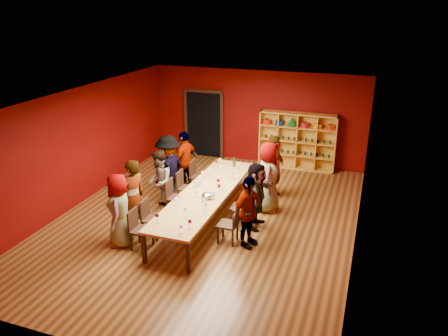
{
  "coord_description": "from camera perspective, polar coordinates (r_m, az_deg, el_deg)",
  "views": [
    {
      "loc": [
        3.57,
        -8.84,
        5.03
      ],
      "look_at": [
        0.23,
        0.66,
        1.15
      ],
      "focal_mm": 35.0,
      "sensor_mm": 36.0,
      "label": 1
    }
  ],
  "objects": [
    {
      "name": "wine_glass_19",
      "position": [
        10.66,
        -3.76,
        -1.81
      ],
      "size": [
        0.08,
        0.08,
        0.2
      ],
      "color": "white",
      "rests_on": "tasting_table"
    },
    {
      "name": "chair_person_right_3",
      "position": [
        11.19,
        3.94,
        -2.9
      ],
      "size": [
        0.42,
        0.42,
        0.89
      ],
      "color": "black",
      "rests_on": "ground"
    },
    {
      "name": "person_right_4",
      "position": [
        11.77,
        6.73,
        0.17
      ],
      "size": [
        0.5,
        0.65,
        1.72
      ],
      "primitive_type": "imported",
      "rotation": [
        0.0,
        0.0,
        1.51
      ],
      "color": "#131936",
      "rests_on": "ground"
    },
    {
      "name": "wine_bottle",
      "position": [
        11.99,
        1.33,
        0.68
      ],
      "size": [
        0.08,
        0.08,
        0.28
      ],
      "color": "#143717",
      "rests_on": "tasting_table"
    },
    {
      "name": "chair_person_left_4",
      "position": [
        12.2,
        -3.65,
        -0.81
      ],
      "size": [
        0.42,
        0.42,
        0.89
      ],
      "color": "black",
      "rests_on": "ground"
    },
    {
      "name": "wine_glass_12",
      "position": [
        11.01,
        0.76,
        -1.06
      ],
      "size": [
        0.07,
        0.07,
        0.18
      ],
      "color": "white",
      "rests_on": "tasting_table"
    },
    {
      "name": "wine_glass_9",
      "position": [
        8.65,
        -5.66,
        -7.65
      ],
      "size": [
        0.08,
        0.08,
        0.19
      ],
      "color": "white",
      "rests_on": "tasting_table"
    },
    {
      "name": "person_left_3",
      "position": [
        11.5,
        -7.24,
        -0.13
      ],
      "size": [
        0.59,
        1.21,
        1.81
      ],
      "primitive_type": "imported",
      "rotation": [
        0.0,
        0.0,
        -1.66
      ],
      "color": "#4C4C51",
      "rests_on": "ground"
    },
    {
      "name": "person_right_3",
      "position": [
        10.95,
        5.84,
        -1.18
      ],
      "size": [
        0.61,
        0.95,
        1.81
      ],
      "primitive_type": "imported",
      "rotation": [
        0.0,
        0.0,
        1.72
      ],
      "color": "#525257",
      "rests_on": "ground"
    },
    {
      "name": "wine_glass_18",
      "position": [
        9.32,
        -5.09,
        -5.37
      ],
      "size": [
        0.08,
        0.08,
        0.2
      ],
      "color": "white",
      "rests_on": "tasting_table"
    },
    {
      "name": "chair_person_right_4",
      "position": [
        11.98,
        5.08,
        -1.27
      ],
      "size": [
        0.42,
        0.42,
        0.89
      ],
      "color": "black",
      "rests_on": "ground"
    },
    {
      "name": "person_left_1",
      "position": [
        10.01,
        -11.79,
        -3.8
      ],
      "size": [
        0.69,
        0.79,
        1.79
      ],
      "primitive_type": "imported",
      "rotation": [
        0.0,
        0.0,
        -1.96
      ],
      "color": "#151D3A",
      "rests_on": "ground"
    },
    {
      "name": "carafe_a",
      "position": [
        10.72,
        -3.24,
        -1.8
      ],
      "size": [
        0.13,
        0.13,
        0.26
      ],
      "color": "white",
      "rests_on": "tasting_table"
    },
    {
      "name": "chair_person_left_3",
      "position": [
        11.48,
        -5.28,
        -2.29
      ],
      "size": [
        0.42,
        0.42,
        0.89
      ],
      "color": "black",
      "rests_on": "ground"
    },
    {
      "name": "wine_glass_0",
      "position": [
        11.73,
        1.88,
        0.37
      ],
      "size": [
        0.08,
        0.08,
        0.19
      ],
      "color": "white",
      "rests_on": "tasting_table"
    },
    {
      "name": "shelving_unit",
      "position": [
        13.93,
        9.59,
        3.88
      ],
      "size": [
        2.4,
        0.4,
        1.8
      ],
      "color": "gold",
      "rests_on": "ground"
    },
    {
      "name": "chair_person_right_1",
      "position": [
        9.6,
        0.95,
        -7.11
      ],
      "size": [
        0.42,
        0.42,
        0.89
      ],
      "color": "black",
      "rests_on": "ground"
    },
    {
      "name": "wine_glass_17",
      "position": [
        9.59,
        -2.65,
        -4.41
      ],
      "size": [
        0.09,
        0.09,
        0.22
      ],
      "color": "white",
      "rests_on": "tasting_table"
    },
    {
      "name": "wine_glass_13",
      "position": [
        10.66,
        -0.76,
        -1.67
      ],
      "size": [
        0.09,
        0.09,
        0.22
      ],
      "color": "white",
      "rests_on": "tasting_table"
    },
    {
      "name": "person_right_2",
      "position": [
        10.16,
        4.24,
        -3.6
      ],
      "size": [
        0.46,
        1.49,
        1.6
      ],
      "primitive_type": "imported",
      "rotation": [
        0.0,
        0.0,
        1.55
      ],
      "color": "#131434",
      "rests_on": "ground"
    },
    {
      "name": "wine_glass_15",
      "position": [
        9.88,
        -5.86,
        -3.82
      ],
      "size": [
        0.08,
        0.08,
        0.19
      ],
      "color": "white",
      "rests_on": "tasting_table"
    },
    {
      "name": "wine_glass_1",
      "position": [
        11.98,
        -1.02,
        0.85
      ],
      "size": [
        0.08,
        0.08,
        0.19
      ],
      "color": "white",
      "rests_on": "tasting_table"
    },
    {
      "name": "wine_glass_14",
      "position": [
        11.16,
        -2.78,
        -0.67
      ],
      "size": [
        0.08,
        0.08,
        0.21
      ],
      "color": "white",
      "rests_on": "tasting_table"
    },
    {
      "name": "wine_glass_6",
      "position": [
        9.09,
        -8.73,
        -6.19
      ],
      "size": [
        0.09,
        0.09,
        0.22
      ],
      "color": "white",
      "rests_on": "tasting_table"
    },
    {
      "name": "person_left_0",
      "position": [
        9.66,
        -13.51,
        -5.39
      ],
      "size": [
        0.7,
        0.91,
        1.65
      ],
      "primitive_type": "imported",
      "rotation": [
        0.0,
        0.0,
        -1.21
      ],
      "color": "#5583AF",
      "rests_on": "ground"
    },
    {
      "name": "wine_glass_11",
      "position": [
        12.1,
        -0.51,
        1.06
      ],
      "size": [
        0.08,
        0.08,
        0.2
      ],
      "color": "white",
      "rests_on": "tasting_table"
    },
    {
      "name": "spittoon_bowl",
      "position": [
        10.09,
        -2.21,
        -3.64
      ],
      "size": [
        0.28,
        0.28,
        0.15
      ],
      "primitive_type": "ellipsoid",
      "color": "silver",
      "rests_on": "tasting_table"
    },
    {
      "name": "wine_glass_4",
      "position": [
        10.12,
        -3.6,
        -3.16
      ],
      "size": [
        0.08,
        0.08,
        0.19
      ],
      "color": "white",
      "rests_on": "tasting_table"
    },
    {
      "name": "chair_person_left_1",
      "position": [
        10.0,
        -9.67,
        -6.23
      ],
      "size": [
        0.42,
        0.42,
        0.89
      ],
      "color": "black",
      "rests_on": "ground"
    },
    {
      "name": "person_left_2",
      "position": [
        11.0,
        -8.43,
        -1.77
      ],
      "size": [
        0.72,
        0.89,
        1.6
      ],
      "primitive_type": "imported",
      "rotation": [
        0.0,
        0.0,
        -1.14
      ],
      "color": "beige",
      "rests_on": "ground"
    },
    {
      "name": "tasting_table",
      "position": [
        10.47,
        -2.39,
        -3.39
      ],
      "size": [
        1.1,
        4.5,
        0.75
      ],
      "color": "tan",
      "rests_on": "ground"
    },
    {
      "name": "wine_glass_5",
      "position": [
        11.33,
        -1.91,
        -0.33
      ],
      "size": [
        0.08,
        0.08,
        0.21
      ],
      "color": "white",
      "rests_on": "tasting_table"
    },
    {
      "name": "wine_glass_3",
      "position": [
        11.62,
        -0.4,
        0.2
      ],
      "size": [
        0.08,
        0.08,
        0.2
      ],
      "color": "white",
      "rests_on": "tasting_table"
    },
    {
      "name": "room_shell",
      "position": [
        10.17,
        -2.45,
        0.73
      ],
      "size": [
        7.1,
        9.1,
        3.04
      ],
      "color": "brown",
      "rests_on": "ground"
    },
    {
      "name": "carafe_b",
      "position": [
        10.03,
        -1.49,
        -3.54
      ],
      "size": [
        0.1,
        0.1,
        0.23
      ],
      "color": "white",
      "rests_on": "tasting_table"
    },
    {
      "name": "person_right_1",
      "position": [
        9.37,
        3.09,
        -5.78
      ],
      "size": [
        0.75,
        1.03,
        1.61
      ],
      "primitive_type": "imported",
      "rotation": [
        0.0,
        0.0,
        1.19
      ],
      "color": "#48484D",
      "rests_on": "ground"
    },
    {
      "name": "wine_glass_16",
      "position": [
        10.37,
        -0.65,
        -2.38
      ],
      "size": [
        0.09,
        0.09,
        0.21
      ],
      "color": "white",
      "rests_on": "tasting_table"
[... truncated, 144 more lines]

